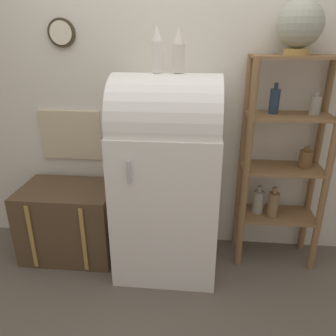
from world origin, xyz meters
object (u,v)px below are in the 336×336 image
(globe, at_px, (300,25))
(vase_center, at_px, (178,52))
(suitcase_trunk, at_px, (70,221))
(vase_left, at_px, (157,50))
(refrigerator, at_px, (167,174))

(globe, relative_size, vase_center, 1.24)
(suitcase_trunk, bearing_deg, vase_left, -3.39)
(refrigerator, height_order, vase_left, vase_left)
(suitcase_trunk, distance_m, vase_left, 1.54)
(vase_left, bearing_deg, globe, 10.63)
(suitcase_trunk, height_order, vase_center, vase_center)
(refrigerator, xyz_separation_m, suitcase_trunk, (-0.81, 0.05, -0.48))
(refrigerator, bearing_deg, globe, 11.62)
(suitcase_trunk, distance_m, globe, 2.24)
(globe, xyz_separation_m, vase_center, (-0.78, -0.17, -0.16))
(globe, bearing_deg, vase_left, -169.37)
(refrigerator, relative_size, vase_center, 5.45)
(suitcase_trunk, relative_size, vase_center, 2.71)
(refrigerator, distance_m, vase_left, 0.86)
(suitcase_trunk, xyz_separation_m, globe, (1.67, 0.13, 1.49))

